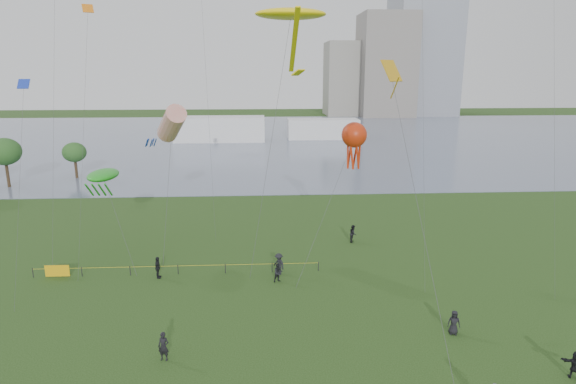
{
  "coord_description": "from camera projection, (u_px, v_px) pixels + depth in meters",
  "views": [
    {
      "loc": [
        -2.0,
        -24.78,
        16.73
      ],
      "look_at": [
        0.0,
        10.0,
        8.0
      ],
      "focal_mm": 30.0,
      "sensor_mm": 36.0,
      "label": 1
    }
  ],
  "objects": [
    {
      "name": "spectator_a",
      "position": [
        278.0,
        273.0,
        39.24
      ],
      "size": [
        0.95,
        0.86,
        1.59
      ],
      "primitive_type": "imported",
      "rotation": [
        0.0,
        0.0,
        0.41
      ],
      "color": "black",
      "rests_on": "ground_plane"
    },
    {
      "name": "kite_creature",
      "position": [
        103.0,
        175.0,
        43.57
      ],
      "size": [
        5.04,
        7.67,
        8.09
      ],
      "rotation": [
        0.0,
        0.0,
        -0.27
      ],
      "color": "#3F3F42"
    },
    {
      "name": "spectator_g",
      "position": [
        353.0,
        234.0,
        48.44
      ],
      "size": [
        0.91,
        1.03,
        1.78
      ],
      "primitive_type": "imported",
      "rotation": [
        0.0,
        0.0,
        1.25
      ],
      "color": "black",
      "rests_on": "ground_plane"
    },
    {
      "name": "spectator_b",
      "position": [
        279.0,
        264.0,
        40.64
      ],
      "size": [
        1.29,
        1.39,
        1.88
      ],
      "primitive_type": "imported",
      "rotation": [
        0.0,
        0.0,
        -0.93
      ],
      "color": "black",
      "rests_on": "ground_plane"
    },
    {
      "name": "spectator_d",
      "position": [
        454.0,
        323.0,
        31.39
      ],
      "size": [
        0.9,
        0.69,
        1.64
      ],
      "primitive_type": "imported",
      "rotation": [
        0.0,
        0.0,
        -0.22
      ],
      "color": "black",
      "rests_on": "ground_plane"
    },
    {
      "name": "kite_stingray",
      "position": [
        291.0,
        15.0,
        38.06
      ],
      "size": [
        6.44,
        10.26,
        21.63
      ],
      "rotation": [
        0.0,
        0.0,
        -0.16
      ],
      "color": "#3F3F42"
    },
    {
      "name": "pavilion_left",
      "position": [
        220.0,
        129.0,
        118.78
      ],
      "size": [
        22.0,
        8.0,
        6.0
      ],
      "primitive_type": "cube",
      "color": "silver",
      "rests_on": "ground_plane"
    },
    {
      "name": "lake",
      "position": [
        268.0,
        138.0,
        125.01
      ],
      "size": [
        400.0,
        120.0,
        0.08
      ],
      "primitive_type": "cube",
      "color": "slate",
      "rests_on": "ground_plane"
    },
    {
      "name": "building_low",
      "position": [
        346.0,
        79.0,
        189.25
      ],
      "size": [
        16.0,
        18.0,
        28.0
      ],
      "primitive_type": "cube",
      "color": "gray",
      "rests_on": "ground_plane"
    },
    {
      "name": "spectator_c",
      "position": [
        158.0,
        268.0,
        39.93
      ],
      "size": [
        0.49,
        1.1,
        1.86
      ],
      "primitive_type": "imported",
      "rotation": [
        0.0,
        0.0,
        1.54
      ],
      "color": "black",
      "rests_on": "ground_plane"
    },
    {
      "name": "kite_delta",
      "position": [
        394.0,
        85.0,
        29.01
      ],
      "size": [
        2.47,
        10.93,
        17.45
      ],
      "rotation": [
        0.0,
        0.0,
        0.4
      ],
      "color": "#3F3F42"
    },
    {
      "name": "small_kites",
      "position": [
        215.0,
        3.0,
        40.37
      ],
      "size": [
        41.77,
        14.12,
        10.16
      ],
      "color": "#198C2D"
    },
    {
      "name": "spectator_f",
      "position": [
        164.0,
        346.0,
        28.51
      ],
      "size": [
        0.73,
        0.56,
        1.8
      ],
      "primitive_type": "imported",
      "rotation": [
        0.0,
        0.0,
        -0.21
      ],
      "color": "black",
      "rests_on": "ground_plane"
    },
    {
      "name": "building_mid",
      "position": [
        386.0,
        66.0,
        183.0
      ],
      "size": [
        20.0,
        20.0,
        38.0
      ],
      "primitive_type": "cube",
      "color": "slate",
      "rests_on": "ground_plane"
    },
    {
      "name": "kite_octopus",
      "position": [
        354.0,
        136.0,
        40.98
      ],
      "size": [
        6.44,
        6.43,
        12.59
      ],
      "rotation": [
        0.0,
        0.0,
        0.33
      ],
      "color": "#3F3F42"
    },
    {
      "name": "kite_windsock",
      "position": [
        172.0,
        124.0,
        45.41
      ],
      "size": [
        4.33,
        9.07,
        13.92
      ],
      "rotation": [
        0.0,
        0.0,
        0.42
      ],
      "color": "#3F3F42"
    },
    {
      "name": "spectator_e",
      "position": [
        576.0,
        365.0,
        26.83
      ],
      "size": [
        1.54,
        1.27,
        1.66
      ],
      "primitive_type": "imported",
      "rotation": [
        0.0,
        0.0,
        2.54
      ],
      "color": "black",
      "rests_on": "ground_plane"
    },
    {
      "name": "fence",
      "position": [
        104.0,
        270.0,
        40.43
      ],
      "size": [
        24.07,
        0.07,
        1.05
      ],
      "color": "black",
      "rests_on": "ground_plane"
    },
    {
      "name": "pavilion_right",
      "position": [
        323.0,
        129.0,
        123.25
      ],
      "size": [
        18.0,
        7.0,
        5.0
      ],
      "primitive_type": "cube",
      "color": "silver",
      "rests_on": "ground_plane"
    },
    {
      "name": "ground_plane",
      "position": [
        298.0,
        366.0,
        28.17
      ],
      "size": [
        400.0,
        400.0,
        0.0
      ],
      "primitive_type": "plane",
      "color": "#1A3410"
    }
  ]
}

